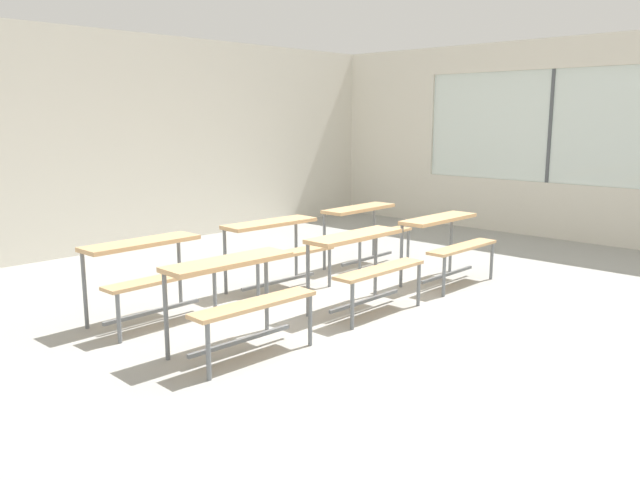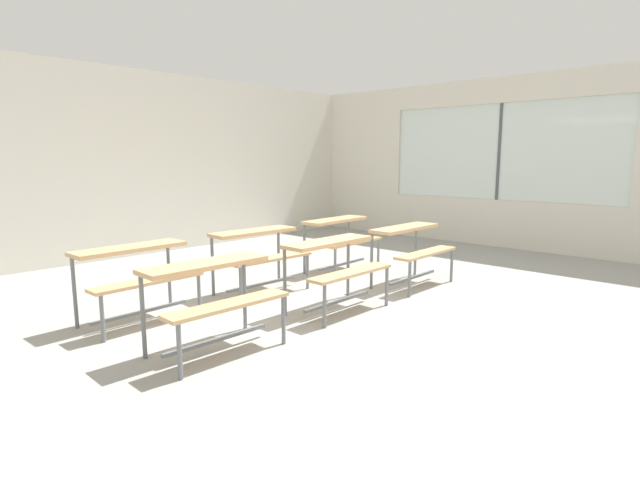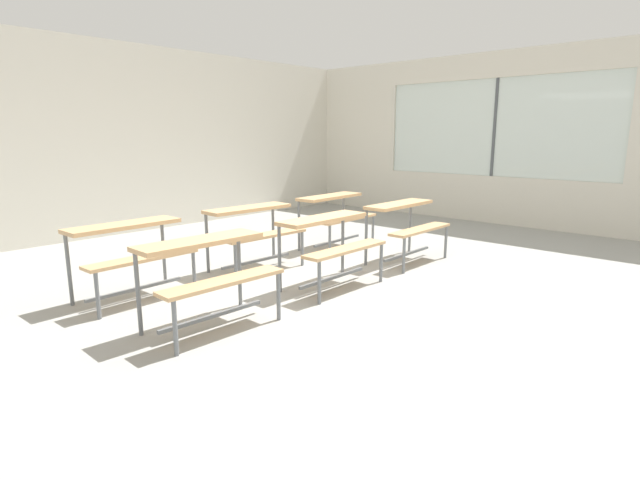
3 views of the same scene
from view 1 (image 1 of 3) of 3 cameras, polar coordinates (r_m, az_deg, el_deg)
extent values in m
cube|color=#9E9E99|center=(6.19, 3.88, -6.71)|extent=(10.00, 9.00, 0.05)
cube|color=silver|center=(9.44, -17.71, 8.31)|extent=(10.00, 0.12, 3.00)
cube|color=silver|center=(10.36, 21.93, 2.25)|extent=(0.12, 9.00, 0.85)
cube|color=silver|center=(10.30, 22.89, 15.27)|extent=(0.12, 9.00, 0.45)
cube|color=silver|center=(12.03, 6.29, 10.17)|extent=(0.12, 1.90, 1.70)
cube|color=silver|center=(10.46, 19.87, 9.49)|extent=(0.02, 4.20, 1.70)
cube|color=#4C5156|center=(10.46, 19.87, 9.49)|extent=(0.06, 0.05, 1.70)
cube|color=tan|center=(5.12, -8.15, -1.93)|extent=(1.11, 0.35, 0.04)
cube|color=tan|center=(4.94, -5.83, -5.69)|extent=(1.11, 0.25, 0.03)
cylinder|color=slate|center=(5.06, -13.57, -6.51)|extent=(0.04, 0.04, 0.72)
cylinder|color=slate|center=(5.61, -4.80, -4.49)|extent=(0.04, 0.04, 0.72)
cylinder|color=slate|center=(4.66, -9.93, -9.69)|extent=(0.04, 0.04, 0.44)
cylinder|color=slate|center=(5.26, -0.89, -7.12)|extent=(0.04, 0.04, 0.44)
cube|color=slate|center=(5.19, -7.02, -8.87)|extent=(1.00, 0.06, 0.03)
cube|color=tan|center=(6.16, 3.11, 0.36)|extent=(1.10, 0.32, 0.04)
cube|color=tan|center=(6.02, 5.39, -2.65)|extent=(1.10, 0.22, 0.03)
cylinder|color=slate|center=(5.98, -1.09, -3.50)|extent=(0.04, 0.04, 0.72)
cylinder|color=slate|center=(6.70, 4.97, -1.95)|extent=(0.04, 0.04, 0.72)
cylinder|color=slate|center=(5.65, 2.89, -5.84)|extent=(0.04, 0.04, 0.44)
cylinder|color=slate|center=(6.41, 8.78, -3.91)|extent=(0.04, 0.04, 0.44)
cube|color=slate|center=(6.22, 4.03, -5.43)|extent=(1.00, 0.04, 0.03)
cube|color=tan|center=(7.31, 10.54, 1.87)|extent=(1.10, 0.32, 0.04)
cube|color=tan|center=(7.20, 12.59, -0.62)|extent=(1.10, 0.22, 0.03)
cylinder|color=slate|center=(7.05, 7.26, -1.35)|extent=(0.04, 0.04, 0.72)
cylinder|color=slate|center=(7.86, 11.58, -0.20)|extent=(0.04, 0.04, 0.72)
cylinder|color=slate|center=(6.78, 10.98, -3.17)|extent=(0.04, 0.04, 0.44)
cylinder|color=slate|center=(7.62, 15.04, -1.78)|extent=(0.04, 0.04, 0.44)
cube|color=slate|center=(7.36, 11.28, -3.03)|extent=(1.00, 0.04, 0.03)
cube|color=tan|center=(6.04, -15.65, -0.26)|extent=(1.11, 0.34, 0.04)
cube|color=tan|center=(5.83, -13.83, -3.37)|extent=(1.10, 0.24, 0.03)
cylinder|color=slate|center=(6.00, -20.24, -4.14)|extent=(0.04, 0.04, 0.72)
cylinder|color=slate|center=(6.49, -12.40, -2.58)|extent=(0.04, 0.04, 0.72)
cylinder|color=slate|center=(5.57, -17.50, -6.61)|extent=(0.04, 0.04, 0.44)
cylinder|color=slate|center=(6.10, -9.35, -4.71)|extent=(0.04, 0.04, 0.44)
cube|color=slate|center=(6.07, -14.64, -6.18)|extent=(1.00, 0.05, 0.03)
cube|color=tan|center=(6.91, -4.49, 1.50)|extent=(1.11, 0.37, 0.04)
cube|color=tan|center=(6.72, -2.71, -1.17)|extent=(1.11, 0.27, 0.03)
cylinder|color=slate|center=(6.79, -8.45, -1.85)|extent=(0.04, 0.04, 0.72)
cylinder|color=slate|center=(7.40, -2.15, -0.68)|extent=(0.04, 0.04, 0.72)
cylinder|color=slate|center=(6.40, -5.54, -3.87)|extent=(0.04, 0.04, 0.44)
cylinder|color=slate|center=(7.04, 0.85, -2.44)|extent=(0.04, 0.04, 0.44)
cube|color=slate|center=(6.93, -3.67, -3.70)|extent=(1.00, 0.07, 0.03)
cube|color=tan|center=(8.01, 3.51, 2.82)|extent=(1.11, 0.36, 0.04)
cube|color=tan|center=(7.87, 5.32, 0.57)|extent=(1.11, 0.26, 0.03)
cylinder|color=slate|center=(7.78, 0.39, -0.09)|extent=(0.04, 0.04, 0.72)
cylinder|color=slate|center=(8.55, 4.82, 0.87)|extent=(0.04, 0.04, 0.72)
cylinder|color=slate|center=(7.47, 3.56, -1.69)|extent=(0.04, 0.04, 0.44)
cylinder|color=slate|center=(8.26, 7.85, -0.54)|extent=(0.04, 0.04, 0.44)
cube|color=slate|center=(8.04, 4.24, -1.66)|extent=(1.00, 0.07, 0.03)
camera|label=2|loc=(0.91, 11.56, -5.27)|focal=28.00mm
camera|label=3|loc=(0.91, 11.56, -5.27)|focal=28.00mm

